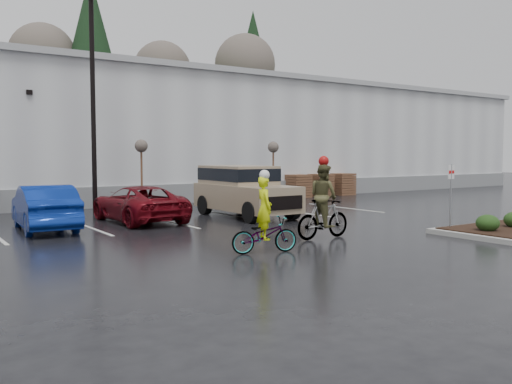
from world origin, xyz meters
TOP-DOWN VIEW (x-y plane):
  - ground at (0.00, 0.00)m, footprint 120.00×120.00m
  - warehouse at (0.00, 21.99)m, footprint 60.50×15.50m
  - wooded_ridge at (0.00, 45.00)m, footprint 80.00×25.00m
  - lamppost at (-4.00, 12.00)m, footprint 0.50×1.00m
  - sapling_mid at (-1.50, 13.00)m, footprint 0.60×0.60m
  - sapling_east at (6.00, 13.00)m, footprint 0.60×0.60m
  - pallet_stack_a at (8.50, 14.00)m, footprint 1.20×1.20m
  - pallet_stack_b at (10.20, 14.00)m, footprint 1.20×1.20m
  - pallet_stack_c at (12.00, 14.00)m, footprint 1.20×1.20m
  - shrub_a at (4.00, -1.00)m, footprint 0.70×0.70m
  - fire_lane_sign at (3.80, 0.20)m, footprint 0.30×0.05m
  - car_blue at (-6.91, 8.11)m, footprint 1.87×4.66m
  - car_red at (-3.49, 8.45)m, footprint 2.36×4.90m
  - suv_tan at (0.70, 7.54)m, footprint 2.20×5.10m
  - cyclist_hivis at (-3.26, 0.55)m, footprint 1.85×1.01m
  - cyclist_olive at (-0.46, 1.50)m, footprint 1.92×0.92m

SIDE VIEW (x-z plane):
  - ground at x=0.00m, z-range 0.00..0.00m
  - shrub_a at x=4.00m, z-range 0.15..0.67m
  - cyclist_hivis at x=-3.26m, z-range -0.40..1.73m
  - car_red at x=-3.49m, z-range 0.00..1.35m
  - pallet_stack_a at x=8.50m, z-range 0.00..1.35m
  - pallet_stack_b at x=10.20m, z-range 0.00..1.35m
  - pallet_stack_c at x=12.00m, z-range 0.00..1.35m
  - car_blue at x=-6.91m, z-range 0.00..1.50m
  - cyclist_olive at x=-0.46m, z-range -0.34..2.13m
  - suv_tan at x=0.70m, z-range 0.00..2.06m
  - fire_lane_sign at x=3.80m, z-range 0.31..2.51m
  - sapling_mid at x=-1.50m, z-range 1.13..4.33m
  - sapling_east at x=6.00m, z-range 1.13..4.33m
  - wooded_ridge at x=0.00m, z-range 0.00..6.00m
  - warehouse at x=0.00m, z-range 0.05..7.25m
  - lamppost at x=-4.00m, z-range 1.07..10.30m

